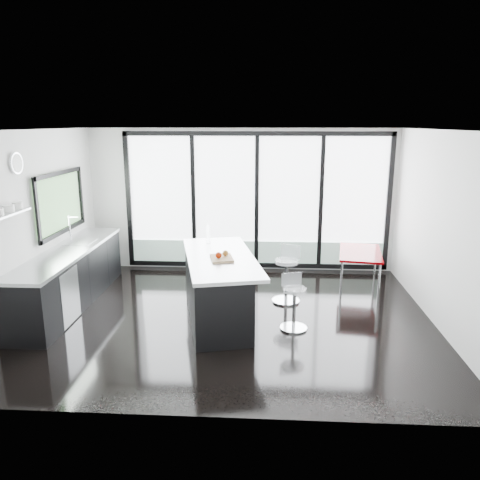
# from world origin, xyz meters

# --- Properties ---
(floor) EXTENTS (6.00, 5.00, 0.00)m
(floor) POSITION_xyz_m (0.00, 0.00, 0.00)
(floor) COLOR black
(floor) RESTS_ON ground
(ceiling) EXTENTS (6.00, 5.00, 0.00)m
(ceiling) POSITION_xyz_m (0.00, 0.00, 2.80)
(ceiling) COLOR white
(ceiling) RESTS_ON wall_back
(wall_back) EXTENTS (6.00, 0.09, 2.80)m
(wall_back) POSITION_xyz_m (0.27, 2.47, 1.27)
(wall_back) COLOR silver
(wall_back) RESTS_ON ground
(wall_front) EXTENTS (6.00, 0.00, 2.80)m
(wall_front) POSITION_xyz_m (0.00, -2.50, 1.40)
(wall_front) COLOR silver
(wall_front) RESTS_ON ground
(wall_left) EXTENTS (0.26, 5.00, 2.80)m
(wall_left) POSITION_xyz_m (-2.97, 0.27, 1.56)
(wall_left) COLOR silver
(wall_left) RESTS_ON ground
(wall_right) EXTENTS (0.00, 5.00, 2.80)m
(wall_right) POSITION_xyz_m (3.00, 0.00, 1.40)
(wall_right) COLOR silver
(wall_right) RESTS_ON ground
(counter_cabinets) EXTENTS (0.69, 3.24, 1.36)m
(counter_cabinets) POSITION_xyz_m (-2.67, 0.40, 0.46)
(counter_cabinets) COLOR black
(counter_cabinets) RESTS_ON floor
(island) EXTENTS (1.48, 2.51, 1.24)m
(island) POSITION_xyz_m (-0.26, 0.04, 0.49)
(island) COLOR black
(island) RESTS_ON floor
(bar_stool_near) EXTENTS (0.49, 0.49, 0.62)m
(bar_stool_near) POSITION_xyz_m (0.91, -0.35, 0.31)
(bar_stool_near) COLOR silver
(bar_stool_near) RESTS_ON floor
(bar_stool_far) EXTENTS (0.61, 0.61, 0.73)m
(bar_stool_far) POSITION_xyz_m (0.84, 0.71, 0.36)
(bar_stool_far) COLOR silver
(bar_stool_far) RESTS_ON floor
(red_table) EXTENTS (0.90, 1.35, 0.67)m
(red_table) POSITION_xyz_m (2.17, 1.49, 0.33)
(red_table) COLOR #700003
(red_table) RESTS_ON floor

